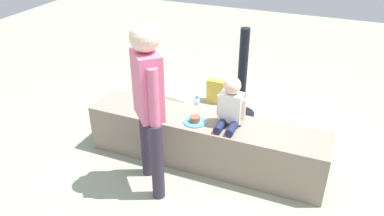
{
  "coord_description": "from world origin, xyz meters",
  "views": [
    {
      "loc": [
        1.09,
        -2.97,
        2.41
      ],
      "look_at": [
        -0.04,
        -0.24,
        0.75
      ],
      "focal_mm": 35.59,
      "sensor_mm": 36.0,
      "label": 1
    }
  ],
  "objects": [
    {
      "name": "child_seated",
      "position": [
        0.25,
        0.01,
        0.71
      ],
      "size": [
        0.28,
        0.32,
        0.48
      ],
      "color": "#1C2343",
      "rests_on": "concrete_ledge"
    },
    {
      "name": "water_bottle_near_gift",
      "position": [
        -0.44,
        0.9,
        0.11
      ],
      "size": [
        0.08,
        0.08,
        0.23
      ],
      "color": "silver",
      "rests_on": "ground_plane"
    },
    {
      "name": "railing_post",
      "position": [
        0.08,
        1.04,
        0.42
      ],
      "size": [
        0.36,
        0.36,
        1.12
      ],
      "color": "black",
      "rests_on": "ground_plane"
    },
    {
      "name": "concrete_ledge",
      "position": [
        0.0,
        0.0,
        0.25
      ],
      "size": [
        2.39,
        0.47,
        0.5
      ],
      "primitive_type": "cube",
      "color": "gray",
      "rests_on": "ground_plane"
    },
    {
      "name": "cake_box_white",
      "position": [
        -0.76,
        1.13,
        0.05
      ],
      "size": [
        0.34,
        0.35,
        0.1
      ],
      "primitive_type": "cube",
      "rotation": [
        0.0,
        0.0,
        -0.17
      ],
      "color": "white",
      "rests_on": "ground_plane"
    },
    {
      "name": "adult_standing",
      "position": [
        -0.32,
        -0.51,
        0.95
      ],
      "size": [
        0.36,
        0.37,
        1.57
      ],
      "color": "#32283C",
      "rests_on": "ground_plane"
    },
    {
      "name": "ground_plane",
      "position": [
        0.0,
        0.0,
        0.0
      ],
      "size": [
        12.0,
        12.0,
        0.0
      ],
      "primitive_type": "plane",
      "color": "#949D83"
    },
    {
      "name": "handbag_black_leather",
      "position": [
        0.83,
        0.4,
        0.13
      ],
      "size": [
        0.3,
        0.13,
        0.35
      ],
      "color": "black",
      "rests_on": "ground_plane"
    },
    {
      "name": "gift_bag",
      "position": [
        -0.32,
        1.27,
        0.16
      ],
      "size": [
        0.23,
        0.12,
        0.36
      ],
      "color": "gold",
      "rests_on": "ground_plane"
    },
    {
      "name": "water_bottle_far_side",
      "position": [
        -1.07,
        0.51,
        0.11
      ],
      "size": [
        0.06,
        0.06,
        0.24
      ],
      "color": "silver",
      "rests_on": "ground_plane"
    },
    {
      "name": "cake_plate",
      "position": [
        -0.07,
        -0.08,
        0.52
      ],
      "size": [
        0.22,
        0.22,
        0.07
      ],
      "color": "#4CA5D8",
      "rests_on": "concrete_ledge"
    }
  ]
}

